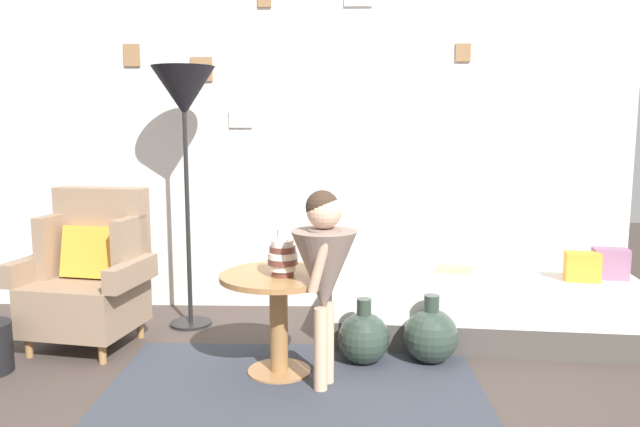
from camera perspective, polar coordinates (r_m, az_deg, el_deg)
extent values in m
cube|color=silver|center=(4.58, -1.56, 7.39)|extent=(4.80, 0.10, 2.60)
cube|color=olive|center=(4.64, -10.87, 12.96)|extent=(0.16, 0.02, 0.17)
cube|color=slate|center=(4.64, -10.88, 12.96)|extent=(0.12, 0.01, 0.13)
cube|color=olive|center=(4.64, 13.06, 14.27)|extent=(0.11, 0.02, 0.13)
cube|color=gray|center=(4.63, 13.07, 14.27)|extent=(0.08, 0.01, 0.10)
cube|color=olive|center=(4.78, -16.96, 13.81)|extent=(0.12, 0.02, 0.16)
cube|color=silver|center=(4.78, -16.98, 13.81)|extent=(0.09, 0.01, 0.12)
cube|color=white|center=(4.57, -7.33, 8.65)|extent=(0.16, 0.02, 0.12)
cube|color=#ACACAB|center=(4.57, -7.33, 8.65)|extent=(0.13, 0.01, 0.10)
cube|color=#333842|center=(3.40, -2.28, -15.43)|extent=(1.95, 1.16, 0.01)
cylinder|color=#9E7042|center=(4.12, -25.27, -11.11)|extent=(0.04, 0.04, 0.12)
cylinder|color=#9E7042|center=(3.85, -19.44, -12.09)|extent=(0.04, 0.04, 0.12)
cylinder|color=#9E7042|center=(4.46, -21.77, -9.42)|extent=(0.04, 0.04, 0.12)
cylinder|color=#9E7042|center=(4.22, -16.25, -10.16)|extent=(0.04, 0.04, 0.12)
cube|color=#8C725B|center=(4.09, -20.85, -7.87)|extent=(0.69, 0.66, 0.30)
cube|color=#8C725B|center=(4.19, -19.45, -1.47)|extent=(0.62, 0.25, 0.55)
cube|color=#8C725B|center=(4.24, -23.33, -2.71)|extent=(0.13, 0.32, 0.39)
cube|color=#8C725B|center=(3.96, -17.17, -3.12)|extent=(0.13, 0.32, 0.39)
cube|color=#8C725B|center=(4.21, -24.94, -4.58)|extent=(0.18, 0.51, 0.14)
cube|color=#8C725B|center=(3.86, -17.03, -5.29)|extent=(0.18, 0.51, 0.14)
cube|color=orange|center=(4.10, -20.33, -3.36)|extent=(0.38, 0.23, 0.33)
cube|color=#4C4742|center=(4.21, 14.84, -9.70)|extent=(1.97, 0.98, 0.18)
cube|color=white|center=(4.16, 14.95, -7.08)|extent=(1.97, 0.98, 0.22)
cube|color=gray|center=(4.31, 25.22, -4.22)|extent=(0.23, 0.15, 0.19)
cube|color=orange|center=(4.18, 23.04, -4.55)|extent=(0.22, 0.15, 0.18)
cylinder|color=#9E7042|center=(3.54, -3.78, -14.34)|extent=(0.35, 0.35, 0.02)
cylinder|color=#9E7042|center=(3.45, -3.83, -10.23)|extent=(0.10, 0.10, 0.52)
cylinder|color=#9E7042|center=(3.37, -3.87, -5.83)|extent=(0.64, 0.64, 0.03)
cylinder|color=brown|center=(3.32, -3.46, -5.50)|extent=(0.12, 0.12, 0.03)
cylinder|color=white|center=(3.31, -3.46, -4.96)|extent=(0.14, 0.14, 0.03)
cylinder|color=brown|center=(3.30, -3.47, -4.41)|extent=(0.16, 0.16, 0.03)
cylinder|color=white|center=(3.29, -3.47, -3.86)|extent=(0.16, 0.16, 0.03)
cylinder|color=brown|center=(3.29, -3.48, -3.31)|extent=(0.14, 0.14, 0.03)
cylinder|color=white|center=(3.28, -3.48, -2.76)|extent=(0.12, 0.12, 0.03)
cylinder|color=white|center=(3.27, -3.49, -1.97)|extent=(0.06, 0.06, 0.06)
cylinder|color=black|center=(4.41, -11.82, -9.89)|extent=(0.28, 0.28, 0.02)
cylinder|color=black|center=(4.23, -12.15, 0.89)|extent=(0.03, 0.03, 1.64)
cone|color=black|center=(4.20, -12.47, 10.97)|extent=(0.41, 0.41, 0.32)
cylinder|color=#D8AD8E|center=(3.24, 0.05, -12.49)|extent=(0.07, 0.07, 0.44)
cylinder|color=#D8AD8E|center=(3.33, 0.68, -11.92)|extent=(0.07, 0.07, 0.44)
cone|color=gray|center=(3.17, 0.38, -5.37)|extent=(0.34, 0.34, 0.42)
cylinder|color=gray|center=(3.14, 0.38, -2.88)|extent=(0.17, 0.17, 0.16)
cylinder|color=#D8AD8E|center=(3.04, -0.07, -4.80)|extent=(0.13, 0.09, 0.28)
cylinder|color=#D8AD8E|center=(3.25, 1.46, -3.91)|extent=(0.13, 0.09, 0.28)
sphere|color=#D8AD8E|center=(3.11, 0.39, 0.20)|extent=(0.18, 0.18, 0.18)
sphere|color=#38281E|center=(3.11, 0.21, 0.62)|extent=(0.17, 0.17, 0.17)
cube|color=gray|center=(4.20, 12.31, -5.06)|extent=(0.26, 0.23, 0.03)
sphere|color=#2D3D33|center=(3.63, 4.06, -11.42)|extent=(0.30, 0.30, 0.30)
cylinder|color=#2D3D33|center=(3.57, 4.09, -8.56)|extent=(0.08, 0.08, 0.09)
sphere|color=#2D3D33|center=(3.68, 10.19, -11.07)|extent=(0.32, 0.32, 0.32)
cylinder|color=#2D3D33|center=(3.62, 10.27, -8.12)|extent=(0.09, 0.09, 0.09)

